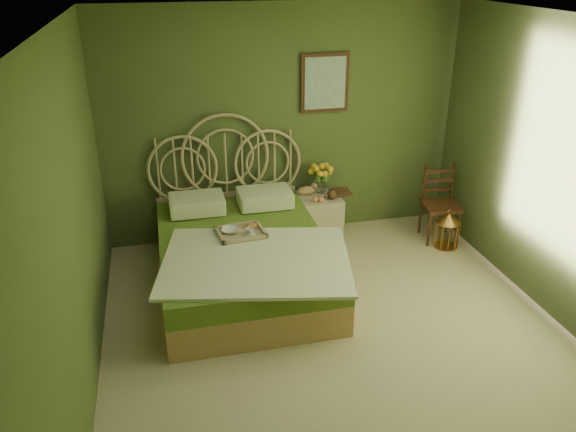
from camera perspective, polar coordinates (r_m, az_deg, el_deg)
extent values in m
plane|color=#C7B78F|center=(4.94, 5.51, -12.76)|extent=(4.50, 4.50, 0.00)
plane|color=silver|center=(3.94, 7.13, 18.74)|extent=(4.50, 4.50, 0.00)
plane|color=#4C5C30|center=(6.31, -0.51, 9.22)|extent=(4.00, 0.00, 4.00)
plane|color=#4C5C30|center=(4.11, -21.17, -1.50)|extent=(0.00, 4.50, 4.50)
cube|color=#381D0F|center=(6.30, 3.75, 13.35)|extent=(0.54, 0.03, 0.64)
cube|color=#B3C0B0|center=(6.28, 3.80, 13.32)|extent=(0.46, 0.01, 0.56)
cube|color=tan|center=(5.62, -4.53, -5.67)|extent=(1.58, 2.10, 0.32)
cube|color=olive|center=(5.49, -4.63, -3.31)|extent=(1.58, 2.10, 0.21)
cube|color=white|center=(5.03, -3.25, -4.53)|extent=(1.88, 1.58, 0.03)
cube|color=white|center=(6.03, -9.25, 1.24)|extent=(0.58, 0.42, 0.17)
cube|color=white|center=(6.11, -2.38, 1.90)|extent=(0.58, 0.42, 0.17)
cube|color=tan|center=(5.47, -4.80, -1.96)|extent=(0.49, 0.40, 0.04)
ellipsoid|color=#B77A38|center=(5.54, -3.74, -0.97)|extent=(0.12, 0.07, 0.05)
cube|color=beige|center=(6.52, 3.17, -0.09)|extent=(0.47, 0.47, 0.51)
cylinder|color=silver|center=(6.49, 3.36, 3.12)|extent=(0.10, 0.10, 0.18)
ellipsoid|color=tan|center=(6.45, 1.89, 2.60)|extent=(0.21, 0.11, 0.10)
sphere|color=#E38758|center=(6.26, 2.77, 1.71)|extent=(0.07, 0.07, 0.07)
sphere|color=#E38758|center=(6.26, 3.39, 1.70)|extent=(0.07, 0.07, 0.07)
cube|color=#381D0F|center=(6.63, 15.26, 0.99)|extent=(0.44, 0.44, 0.04)
cylinder|color=#381D0F|center=(6.51, 14.43, -1.40)|extent=(0.03, 0.03, 0.42)
cylinder|color=#381D0F|center=(6.67, 16.98, -1.09)|extent=(0.03, 0.03, 0.42)
cylinder|color=#381D0F|center=(6.78, 13.18, -0.18)|extent=(0.03, 0.03, 0.42)
cylinder|color=#381D0F|center=(6.93, 15.66, 0.09)|extent=(0.03, 0.03, 0.42)
cube|color=#381D0F|center=(6.68, 14.83, 3.37)|extent=(0.33, 0.09, 0.46)
cylinder|color=#DB9446|center=(6.65, 15.67, -2.96)|extent=(0.27, 0.27, 0.01)
cylinder|color=#DB9446|center=(6.58, 15.82, -1.83)|extent=(0.27, 0.27, 0.30)
cone|color=#DB9446|center=(6.49, 16.03, -0.20)|extent=(0.27, 0.27, 0.11)
imported|color=#381E0F|center=(6.48, 4.70, 2.28)|extent=(0.24, 0.28, 0.02)
imported|color=#472819|center=(6.47, 4.71, 2.44)|extent=(0.21, 0.26, 0.02)
imported|color=white|center=(5.48, -5.93, -1.47)|extent=(0.20, 0.20, 0.04)
imported|color=white|center=(5.40, -3.88, -1.61)|extent=(0.08, 0.08, 0.08)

